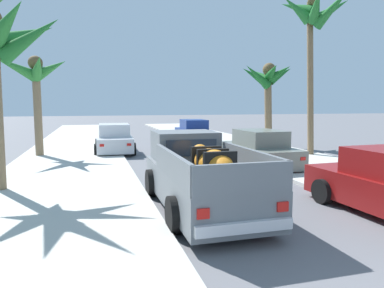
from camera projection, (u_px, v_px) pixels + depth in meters
name	position (u px, v px, depth m)	size (l,w,h in m)	color
sidewalk_left	(66.00, 173.00, 12.82)	(4.78, 60.00, 0.12)	beige
sidewalk_right	(296.00, 161.00, 15.46)	(4.78, 60.00, 0.12)	beige
curb_left	(94.00, 172.00, 13.10)	(0.16, 60.00, 0.10)	silver
curb_right	(276.00, 162.00, 15.19)	(0.16, 60.00, 0.10)	silver
pickup_truck	(199.00, 175.00, 8.65)	(2.24, 5.22, 1.80)	slate
car_right_near	(259.00, 150.00, 14.16)	(2.11, 4.30, 1.54)	slate
car_left_mid	(114.00, 139.00, 18.54)	(2.13, 4.31, 1.54)	silver
car_right_mid	(194.00, 132.00, 23.68)	(2.14, 4.31, 1.54)	navy
palm_tree_left_fore	(33.00, 75.00, 16.39)	(3.31, 3.38, 4.88)	#846B4C
palm_tree_left_mid	(314.00, 20.00, 16.64)	(3.63, 3.79, 7.86)	brown
palm_tree_right_back	(267.00, 80.00, 21.07)	(3.71, 3.41, 5.07)	brown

